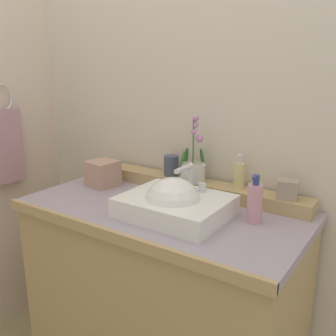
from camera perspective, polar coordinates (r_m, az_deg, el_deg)
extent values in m
cube|color=beige|center=(1.85, 6.48, 9.89)|extent=(2.83, 0.20, 2.55)
cube|color=tan|center=(1.81, -0.79, -19.27)|extent=(1.16, 0.58, 0.83)
cube|color=#9E93A4|center=(1.61, -0.85, -6.40)|extent=(1.18, 0.60, 0.04)
cube|color=tan|center=(1.39, -8.09, -10.18)|extent=(1.18, 0.02, 0.04)
cube|color=tan|center=(1.78, 3.49, -2.63)|extent=(1.11, 0.11, 0.06)
cube|color=white|center=(1.49, 1.08, -5.75)|extent=(0.40, 0.33, 0.08)
sphere|color=white|center=(1.48, 0.74, -5.75)|extent=(0.23, 0.23, 0.23)
cylinder|color=silver|center=(1.56, 3.39, -1.41)|extent=(0.02, 0.02, 0.10)
cylinder|color=silver|center=(1.50, 2.34, -0.09)|extent=(0.02, 0.11, 0.02)
sphere|color=silver|center=(1.54, 3.41, 0.36)|extent=(0.03, 0.03, 0.03)
cylinder|color=silver|center=(1.59, 1.67, -2.20)|extent=(0.03, 0.03, 0.04)
cylinder|color=silver|center=(1.54, 5.13, -2.88)|extent=(0.03, 0.03, 0.04)
cylinder|color=silver|center=(1.73, 3.74, -0.71)|extent=(0.11, 0.11, 0.08)
cylinder|color=tan|center=(1.72, 3.76, 0.43)|extent=(0.10, 0.10, 0.01)
cylinder|color=#476B38|center=(1.69, 3.82, 4.02)|extent=(0.01, 0.01, 0.21)
ellipsoid|color=#387033|center=(1.75, 5.18, 1.35)|extent=(0.04, 0.04, 0.11)
ellipsoid|color=#387033|center=(1.70, 2.08, 1.04)|extent=(0.04, 0.04, 0.10)
ellipsoid|color=#387033|center=(1.75, 2.66, 1.46)|extent=(0.04, 0.04, 0.11)
sphere|color=#C178B7|center=(1.70, 4.73, 4.43)|extent=(0.03, 0.03, 0.03)
sphere|color=#C178B7|center=(1.69, 3.90, 5.43)|extent=(0.03, 0.03, 0.03)
sphere|color=#C178B7|center=(1.69, 4.13, 6.48)|extent=(0.03, 0.03, 0.03)
sphere|color=#C178B7|center=(1.68, 4.20, 7.51)|extent=(0.03, 0.03, 0.03)
cylinder|color=#D5C687|center=(1.66, 10.61, -1.10)|extent=(0.05, 0.05, 0.11)
cylinder|color=silver|center=(1.65, 10.72, 1.02)|extent=(0.02, 0.02, 0.02)
cylinder|color=silver|center=(1.64, 10.76, 1.66)|extent=(0.02, 0.02, 0.02)
cylinder|color=silver|center=(1.63, 10.57, 1.70)|extent=(0.01, 0.03, 0.01)
cylinder|color=#404A5C|center=(1.81, 0.48, 0.35)|extent=(0.07, 0.07, 0.10)
cube|color=gray|center=(1.58, 17.51, -3.11)|extent=(0.09, 0.08, 0.08)
cylinder|color=#CF8F9D|center=(1.46, 12.85, -5.22)|extent=(0.06, 0.06, 0.15)
cylinder|color=navy|center=(1.43, 13.04, -2.12)|extent=(0.02, 0.02, 0.02)
cylinder|color=navy|center=(1.43, 13.09, -1.40)|extent=(0.03, 0.03, 0.02)
cylinder|color=navy|center=(1.41, 12.87, -1.40)|extent=(0.01, 0.03, 0.01)
cube|color=tan|center=(1.87, -9.74, -0.82)|extent=(0.15, 0.15, 0.12)
cube|color=#B48694|center=(2.20, -23.04, 2.96)|extent=(0.02, 0.19, 0.40)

